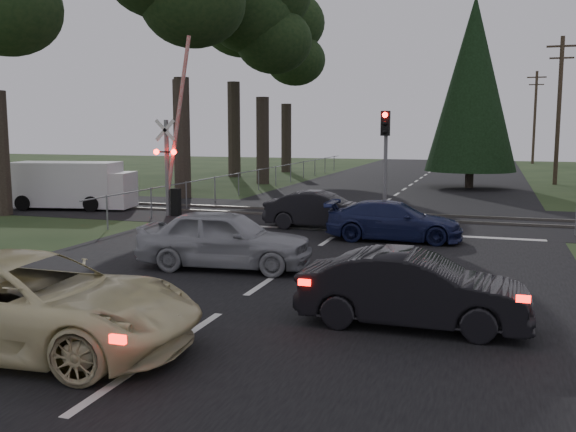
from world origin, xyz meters
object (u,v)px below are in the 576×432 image
at_px(silver_car, 225,239).
at_px(dark_car_far, 321,210).
at_px(utility_pole_mid, 559,108).
at_px(traffic_signal_center, 385,147).
at_px(crossing_signal, 172,164).
at_px(cream_coupe, 28,303).
at_px(utility_pole_far, 535,115).
at_px(white_van, 75,185).
at_px(dark_hatchback, 413,290).
at_px(blue_sedan, 394,221).

bearing_deg(silver_car, dark_car_far, -10.39).
height_order(utility_pole_mid, silver_car, utility_pole_mid).
bearing_deg(traffic_signal_center, crossing_signal, -173.85).
xyz_separation_m(utility_pole_mid, silver_car, (-9.97, -28.46, -3.99)).
bearing_deg(crossing_signal, cream_coupe, -70.38).
distance_m(crossing_signal, traffic_signal_center, 8.36).
bearing_deg(cream_coupe, silver_car, -9.32).
height_order(utility_pole_far, cream_coupe, utility_pole_far).
distance_m(utility_pole_mid, white_van, 28.78).
distance_m(cream_coupe, silver_car, 6.48).
bearing_deg(dark_car_far, crossing_signal, 76.82).
relative_size(dark_hatchback, dark_car_far, 1.03).
xyz_separation_m(traffic_signal_center, utility_pole_far, (7.50, 44.32, 1.92)).
xyz_separation_m(dark_hatchback, dark_car_far, (-4.40, 10.34, -0.02)).
distance_m(utility_pole_mid, silver_car, 30.42).
bearing_deg(dark_hatchback, blue_sedan, 11.10).
height_order(traffic_signal_center, utility_pole_far, utility_pole_far).
xyz_separation_m(dark_hatchback, blue_sedan, (-1.62, 8.68, -0.05)).
distance_m(cream_coupe, white_van, 18.65).
bearing_deg(cream_coupe, white_van, 29.50).
bearing_deg(cream_coupe, blue_sedan, -22.98).
height_order(cream_coupe, dark_hatchback, cream_coupe).
bearing_deg(traffic_signal_center, blue_sedan, -76.28).
height_order(utility_pole_mid, white_van, utility_pole_mid).
relative_size(dark_hatchback, white_van, 0.73).
height_order(blue_sedan, dark_car_far, dark_car_far).
bearing_deg(white_van, utility_pole_far, 53.50).
relative_size(dark_hatchback, blue_sedan, 0.95).
bearing_deg(dark_car_far, white_van, 77.95).
distance_m(traffic_signal_center, dark_car_far, 3.58).
bearing_deg(silver_car, cream_coupe, 169.80).
relative_size(crossing_signal, traffic_signal_center, 1.70).
bearing_deg(utility_pole_mid, crossing_signal, -127.97).
xyz_separation_m(blue_sedan, dark_car_far, (-2.78, 1.65, 0.03)).
bearing_deg(cream_coupe, crossing_signal, 15.29).
distance_m(utility_pole_mid, cream_coupe, 36.68).
xyz_separation_m(dark_hatchback, silver_car, (-5.03, 3.38, 0.08)).
distance_m(utility_pole_mid, utility_pole_far, 25.00).
bearing_deg(silver_car, utility_pole_far, -15.79).
relative_size(traffic_signal_center, utility_pole_far, 0.46).
xyz_separation_m(utility_pole_mid, white_van, (-20.92, -19.42, -3.70)).
distance_m(crossing_signal, utility_pole_mid, 25.78).
distance_m(silver_car, blue_sedan, 6.30).
bearing_deg(dark_hatchback, white_van, 52.66).
xyz_separation_m(traffic_signal_center, dark_car_far, (-1.84, -2.18, -2.16)).
height_order(dark_hatchback, dark_car_far, dark_hatchback).
bearing_deg(dark_hatchback, utility_pole_mid, -8.31).
height_order(utility_pole_mid, blue_sedan, utility_pole_mid).
height_order(crossing_signal, utility_pole_mid, utility_pole_mid).
xyz_separation_m(utility_pole_mid, dark_hatchback, (-4.94, -31.84, -4.07)).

